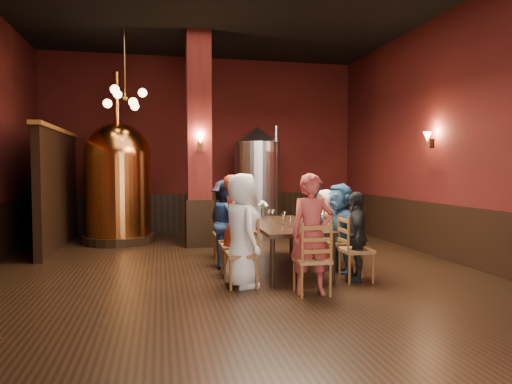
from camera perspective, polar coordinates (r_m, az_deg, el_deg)
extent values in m
plane|color=black|center=(7.21, -2.73, -10.30)|extent=(10.00, 10.00, 0.00)
cube|color=#4D1310|center=(11.99, -6.60, 5.81)|extent=(8.00, 0.02, 4.50)
cube|color=#4D1310|center=(2.30, 18.44, 17.74)|extent=(8.00, 0.02, 4.50)
cube|color=#4D1310|center=(8.63, 24.65, 6.66)|extent=(0.02, 10.00, 4.50)
cube|color=black|center=(8.67, 24.18, -4.94)|extent=(0.08, 9.90, 1.00)
cube|color=black|center=(12.00, -6.53, -2.56)|extent=(7.90, 0.08, 1.00)
cube|color=#4D1310|center=(9.78, -7.15, 6.45)|extent=(0.58, 0.58, 4.50)
cube|color=black|center=(10.35, -23.52, 0.22)|extent=(0.22, 3.50, 2.40)
cube|color=black|center=(7.53, 3.45, -4.16)|extent=(1.06, 2.42, 0.06)
cylinder|color=black|center=(6.39, 2.08, -8.85)|extent=(0.07, 0.07, 0.69)
cylinder|color=black|center=(6.64, 9.59, -8.45)|extent=(0.07, 0.07, 0.69)
cylinder|color=black|center=(8.60, -1.27, -5.78)|extent=(0.07, 0.07, 0.69)
cylinder|color=black|center=(8.78, 4.43, -5.61)|extent=(0.07, 0.07, 0.69)
imported|color=silver|center=(6.38, -1.80, -4.79)|extent=(0.63, 0.85, 1.59)
imported|color=#AD301D|center=(7.04, -2.64, -4.19)|extent=(0.44, 0.61, 1.55)
imported|color=#284788|center=(7.69, -3.32, -3.92)|extent=(0.50, 0.77, 1.46)
imported|color=black|center=(8.35, -3.90, -3.45)|extent=(0.82, 1.06, 1.44)
imported|color=black|center=(6.86, 12.43, -5.44)|extent=(0.59, 0.84, 1.32)
imported|color=#2A5580|center=(7.47, 10.42, -4.34)|extent=(0.73, 1.38, 1.42)
imported|color=silver|center=(8.09, 8.74, -4.24)|extent=(0.51, 0.69, 1.28)
imported|color=#1B2337|center=(8.72, 7.28, -3.45)|extent=(0.49, 0.73, 1.36)
imported|color=#9B3533|center=(6.04, 7.04, -5.24)|extent=(0.60, 0.41, 1.59)
cylinder|color=black|center=(10.70, -16.73, -5.56)|extent=(1.59, 1.59, 0.18)
cylinder|color=#C2692C|center=(10.60, -16.81, -0.35)|extent=(1.72, 1.72, 1.77)
sphere|color=#C2692C|center=(10.58, -16.89, 4.44)|extent=(1.42, 1.42, 1.42)
cylinder|color=#C2692C|center=(10.69, -16.99, 11.09)|extent=(0.14, 0.14, 1.15)
cylinder|color=#B2B2B7|center=(10.91, 0.19, 0.27)|extent=(1.37, 1.37, 2.27)
cone|color=#B2B2B7|center=(10.93, 0.19, 7.19)|extent=(1.09, 1.09, 0.36)
cylinder|color=#B2B2B7|center=(10.63, 2.52, 1.42)|extent=(0.07, 0.07, 2.55)
cylinder|color=white|center=(8.46, 0.92, -2.61)|extent=(0.09, 0.09, 0.16)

